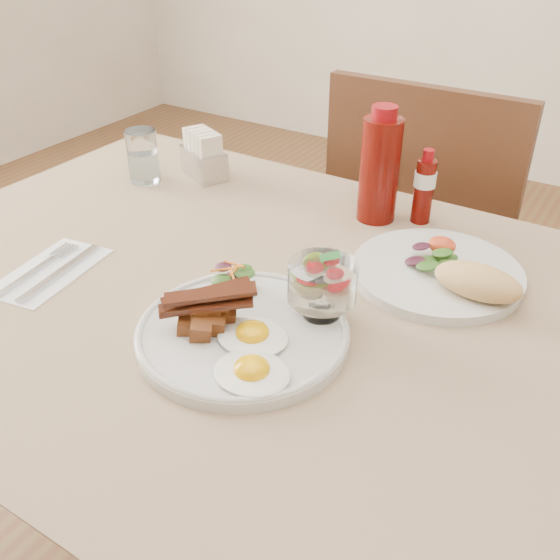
{
  "coord_description": "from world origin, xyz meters",
  "views": [
    {
      "loc": [
        0.4,
        -0.63,
        1.26
      ],
      "look_at": [
        0.03,
        -0.04,
        0.82
      ],
      "focal_mm": 40.0,
      "sensor_mm": 36.0,
      "label": 1
    }
  ],
  "objects": [
    {
      "name": "water_glass",
      "position": [
        -0.45,
        0.22,
        0.8
      ],
      "size": [
        0.06,
        0.06,
        0.1
      ],
      "color": "white",
      "rests_on": "table"
    },
    {
      "name": "fried_eggs",
      "position": [
        0.05,
        -0.14,
        0.78
      ],
      "size": [
        0.16,
        0.17,
        0.03
      ],
      "rotation": [
        0.0,
        0.0,
        -0.35
      ],
      "color": "white",
      "rests_on": "main_plate"
    },
    {
      "name": "ketchup_bottle",
      "position": [
        0.01,
        0.31,
        0.85
      ],
      "size": [
        0.09,
        0.09,
        0.2
      ],
      "rotation": [
        0.0,
        0.0,
        0.31
      ],
      "color": "#530904",
      "rests_on": "table"
    },
    {
      "name": "napkin_cutlery",
      "position": [
        -0.34,
        -0.12,
        0.75
      ],
      "size": [
        0.13,
        0.2,
        0.01
      ],
      "rotation": [
        0.0,
        0.0,
        0.15
      ],
      "color": "white",
      "rests_on": "table"
    },
    {
      "name": "table",
      "position": [
        0.0,
        0.0,
        0.66
      ],
      "size": [
        1.33,
        0.88,
        0.75
      ],
      "color": "#532D1A",
      "rests_on": "ground"
    },
    {
      "name": "side_salad",
      "position": [
        -0.05,
        -0.03,
        0.78
      ],
      "size": [
        0.08,
        0.08,
        0.04
      ],
      "rotation": [
        0.0,
        0.0,
        -0.41
      ],
      "color": "#204913",
      "rests_on": "main_plate"
    },
    {
      "name": "bacon_potato_pile",
      "position": [
        -0.03,
        -0.12,
        0.8
      ],
      "size": [
        0.12,
        0.11,
        0.06
      ],
      "rotation": [
        0.0,
        0.0,
        0.3
      ],
      "color": "brown",
      "rests_on": "main_plate"
    },
    {
      "name": "second_plate",
      "position": [
        0.19,
        0.17,
        0.77
      ],
      "size": [
        0.26,
        0.26,
        0.06
      ],
      "rotation": [
        0.0,
        0.0,
        -0.09
      ],
      "color": "silver",
      "rests_on": "table"
    },
    {
      "name": "main_plate",
      "position": [
        0.01,
        -0.1,
        0.76
      ],
      "size": [
        0.28,
        0.28,
        0.02
      ],
      "primitive_type": "cylinder",
      "color": "silver",
      "rests_on": "table"
    },
    {
      "name": "hot_sauce_bottle",
      "position": [
        0.08,
        0.34,
        0.82
      ],
      "size": [
        0.05,
        0.05,
        0.13
      ],
      "rotation": [
        0.0,
        0.0,
        -0.29
      ],
      "color": "#530904",
      "rests_on": "table"
    },
    {
      "name": "sugar_caddy",
      "position": [
        -0.36,
        0.3,
        0.79
      ],
      "size": [
        0.12,
        0.1,
        0.09
      ],
      "rotation": [
        0.0,
        0.0,
        -0.43
      ],
      "color": "silver",
      "rests_on": "table"
    },
    {
      "name": "chair_far",
      "position": [
        0.0,
        0.66,
        0.52
      ],
      "size": [
        0.42,
        0.42,
        0.93
      ],
      "color": "#532D1A",
      "rests_on": "ground"
    },
    {
      "name": "fruit_cup",
      "position": [
        0.08,
        -0.02,
        0.82
      ],
      "size": [
        0.09,
        0.09,
        0.09
      ],
      "rotation": [
        0.0,
        0.0,
        0.37
      ],
      "color": "white",
      "rests_on": "main_plate"
    }
  ]
}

